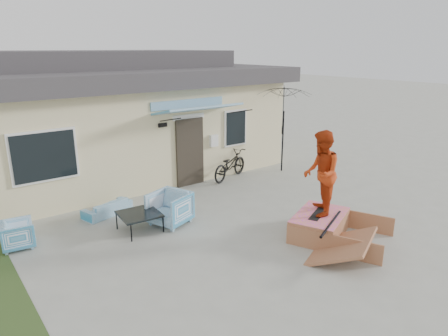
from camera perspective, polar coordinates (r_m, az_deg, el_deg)
ground at (r=9.05m, az=5.50°, el=-10.87°), size 90.00×90.00×0.00m
house at (r=15.06m, az=-15.49°, el=7.51°), size 10.80×8.49×4.10m
loveseat at (r=10.94m, az=-16.07°, el=-5.04°), size 1.34×0.71×0.50m
armchair_left at (r=9.88m, az=-26.96°, el=-8.15°), size 0.68×0.72×0.66m
armchair_right at (r=9.99m, az=-7.64°, el=-5.40°), size 1.07×1.10×0.89m
coffee_table at (r=9.83m, az=-11.73°, el=-7.41°), size 0.97×0.97×0.44m
bicycle at (r=13.28m, az=0.81°, el=0.90°), size 1.89×1.20×1.14m
patio_umbrella at (r=14.01m, az=8.34°, el=6.50°), size 2.19×2.09×2.20m
skate_ramp at (r=9.66m, az=13.23°, el=-7.77°), size 2.18×2.45×0.50m
skateboard at (r=9.56m, az=13.05°, el=-6.19°), size 0.85×0.54×0.05m
skater at (r=9.23m, az=13.44°, el=-0.54°), size 1.18×1.17×1.92m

